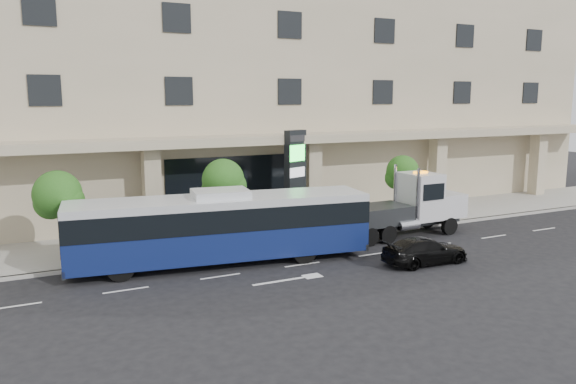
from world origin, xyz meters
The scene contains 11 objects.
ground centered at (0.00, 0.00, 0.00)m, with size 120.00×120.00×0.00m, color black.
sidewalk centered at (0.00, 5.00, 0.07)m, with size 120.00×6.00×0.15m, color gray.
curb centered at (0.00, 2.00, 0.07)m, with size 120.00×0.30×0.15m, color gray.
convention_center centered at (0.00, 15.42, 9.97)m, with size 60.00×17.60×20.00m.
tree_left centered at (-9.97, 3.59, 3.11)m, with size 2.27×2.20×4.22m.
tree_mid centered at (-1.97, 3.59, 3.26)m, with size 2.28×2.20×4.38m.
tree_right centered at (9.53, 3.59, 3.04)m, with size 2.10×2.00×4.04m.
city_bus centered at (-3.29, 0.33, 1.77)m, with size 14.00×4.66×3.48m.
tow_truck centered at (7.90, 0.87, 1.61)m, with size 8.62×2.30×3.92m.
black_sedan centered at (5.22, -3.83, 0.62)m, with size 1.73×4.25×1.23m, color black.
signage_pylon centered at (3.12, 5.44, 3.01)m, with size 1.48×0.96×5.62m.
Camera 1 is at (-11.60, -23.73, 7.64)m, focal length 35.00 mm.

